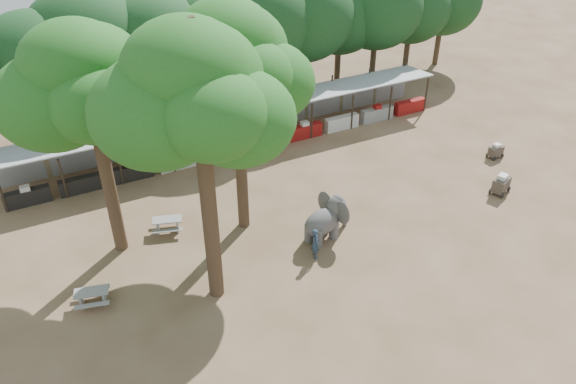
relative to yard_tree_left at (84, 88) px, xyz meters
name	(u,v)px	position (x,y,z in m)	size (l,w,h in m)	color
ground	(358,278)	(9.13, -7.19, -8.20)	(100.00, 100.00, 0.00)	brown
vendor_stalls	(238,129)	(9.13, 6.65, -7.02)	(28.00, 2.99, 2.80)	#A0A2A8
yard_tree_left	(84,88)	(0.00, 0.00, 0.00)	(7.10, 6.90, 11.02)	#332316
yard_tree_center	(193,97)	(3.00, -5.00, 1.01)	(7.10, 6.90, 12.04)	#332316
yard_tree_back	(231,64)	(6.00, -1.00, 0.34)	(7.10, 6.90, 11.36)	#332316
backdrop_trees	(204,37)	(9.13, 11.81, -2.69)	(46.46, 5.95, 8.33)	#332316
elephant	(327,219)	(9.38, -3.90, -7.13)	(2.90, 2.13, 2.15)	#464343
handler	(315,243)	(8.15, -5.00, -7.41)	(0.57, 0.38, 1.59)	#26384C
picnic_table_near	(92,295)	(-1.80, -3.44, -7.74)	(1.66, 1.56, 0.71)	gray
picnic_table_far	(167,223)	(2.53, 0.08, -7.73)	(1.76, 1.67, 0.72)	gray
cart_front	(501,184)	(19.94, -4.84, -7.63)	(1.37, 1.15, 1.15)	#372E26
cart_back	(496,151)	(22.53, -1.78, -7.75)	(0.98, 0.68, 0.92)	#372E26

